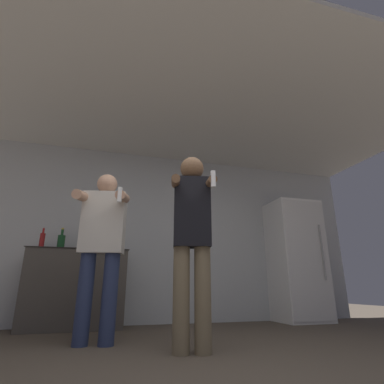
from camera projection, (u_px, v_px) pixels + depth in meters
name	position (u px, v px, depth m)	size (l,w,h in m)	color
wall_back	(147.00, 234.00, 4.56)	(7.00, 0.06, 2.55)	#B2B7BC
ceiling_slab	(168.00, 107.00, 3.61)	(7.00, 3.39, 0.05)	silver
refrigerator	(297.00, 259.00, 4.75)	(0.74, 0.66, 1.84)	white
counter	(76.00, 288.00, 3.82)	(1.24, 0.54, 0.97)	#47423D
bottle_brown_liquor	(61.00, 241.00, 3.91)	(0.09, 0.09, 0.28)	#194723
bottle_tall_gin	(42.00, 240.00, 3.85)	(0.06, 0.06, 0.27)	maroon
bottle_clear_vodka	(90.00, 241.00, 4.01)	(0.08, 0.08, 0.32)	maroon
person_woman_foreground	(192.00, 235.00, 2.61)	(0.44, 0.49, 1.67)	#75664C
person_man_side	(102.00, 242.00, 2.93)	(0.55, 0.52, 1.63)	navy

